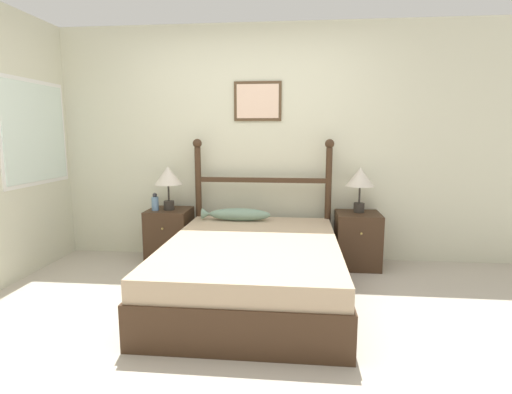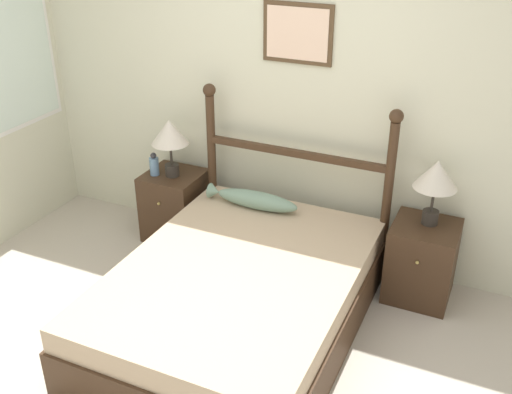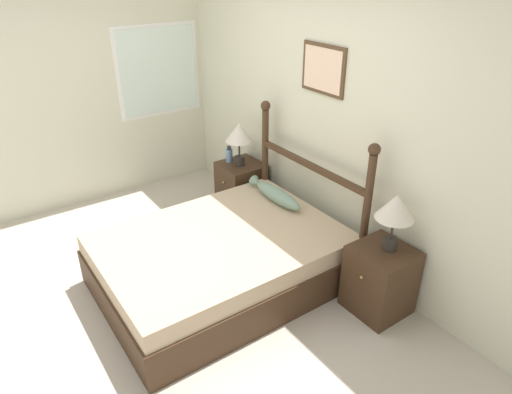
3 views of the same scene
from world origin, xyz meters
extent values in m
plane|color=#B7AD9E|center=(0.00, 0.00, 0.00)|extent=(16.00, 16.00, 0.00)
cube|color=beige|center=(0.00, 1.73, 1.27)|extent=(6.40, 0.06, 2.55)
cube|color=#4C3823|center=(0.11, 1.69, 1.74)|extent=(0.51, 0.02, 0.42)
cube|color=beige|center=(0.11, 1.68, 1.74)|extent=(0.45, 0.01, 0.36)
cube|color=beige|center=(-2.13, 0.00, 1.27)|extent=(0.06, 6.40, 2.55)
cube|color=white|center=(-2.10, 1.13, 1.40)|extent=(0.01, 1.03, 1.05)
cube|color=silver|center=(-2.09, 1.13, 1.40)|extent=(0.01, 0.95, 0.97)
cube|color=#3D2819|center=(0.17, 0.57, 0.16)|extent=(1.48, 2.03, 0.33)
cube|color=tan|center=(0.17, 0.57, 0.41)|extent=(1.44, 1.99, 0.16)
cylinder|color=#3D2819|center=(-0.54, 1.55, 0.62)|extent=(0.07, 0.07, 1.24)
sphere|color=#3D2819|center=(-0.54, 1.55, 1.29)|extent=(0.10, 0.10, 0.10)
cylinder|color=#3D2819|center=(0.88, 1.55, 0.62)|extent=(0.07, 0.07, 1.24)
sphere|color=#3D2819|center=(0.88, 1.55, 1.29)|extent=(0.10, 0.10, 0.10)
cube|color=#3D2819|center=(0.17, 1.55, 0.90)|extent=(1.41, 0.05, 0.05)
cube|color=#3D2819|center=(-0.84, 1.45, 0.29)|extent=(0.45, 0.44, 0.57)
sphere|color=tan|center=(-0.84, 1.22, 0.41)|extent=(0.02, 0.02, 0.02)
cube|color=#3D2819|center=(1.18, 1.45, 0.29)|extent=(0.45, 0.44, 0.57)
sphere|color=tan|center=(1.18, 1.22, 0.41)|extent=(0.02, 0.02, 0.02)
cylinder|color=#2D2823|center=(-0.83, 1.42, 0.62)|extent=(0.11, 0.11, 0.10)
cylinder|color=#2D2823|center=(-0.83, 1.42, 0.76)|extent=(0.02, 0.02, 0.18)
cone|color=beige|center=(-0.83, 1.42, 0.95)|extent=(0.29, 0.29, 0.19)
cylinder|color=#2D2823|center=(1.19, 1.49, 0.62)|extent=(0.11, 0.11, 0.10)
cylinder|color=#2D2823|center=(1.19, 1.49, 0.76)|extent=(0.02, 0.02, 0.18)
cone|color=beige|center=(1.19, 1.49, 0.95)|extent=(0.29, 0.29, 0.19)
cylinder|color=#668CB2|center=(-0.97, 1.38, 0.65)|extent=(0.07, 0.07, 0.15)
sphere|color=#333338|center=(-0.97, 1.38, 0.74)|extent=(0.05, 0.05, 0.05)
ellipsoid|color=gray|center=(-0.05, 1.35, 0.55)|extent=(0.65, 0.15, 0.13)
cone|color=gray|center=(-0.41, 1.35, 0.55)|extent=(0.08, 0.12, 0.12)
camera|label=1|loc=(0.53, -2.70, 1.40)|focal=28.00mm
camera|label=2|loc=(1.59, -2.27, 2.62)|focal=42.00mm
camera|label=3|loc=(3.01, -1.05, 2.58)|focal=32.00mm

